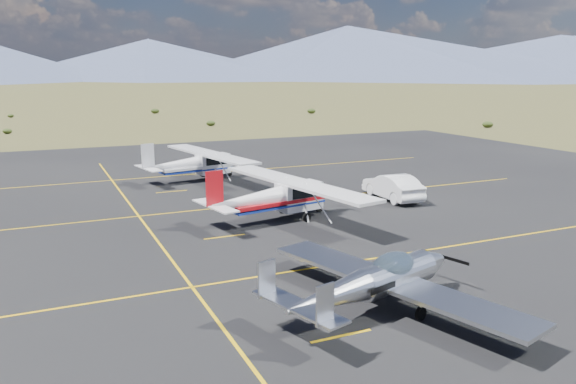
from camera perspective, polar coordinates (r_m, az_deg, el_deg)
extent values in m
plane|color=#383D1C|center=(21.14, 7.85, -8.94)|extent=(1600.00, 1600.00, 0.00)
cube|color=black|center=(27.00, -0.05, -4.11)|extent=(72.00, 72.00, 0.02)
cube|color=#B9BCC1|center=(18.91, 10.55, -8.93)|extent=(4.34, 10.04, 0.13)
ellipsoid|color=#99BFD8|center=(18.72, 10.61, -7.41)|extent=(2.04, 1.51, 0.91)
cube|color=#B9BCC1|center=(16.02, 1.08, -11.51)|extent=(1.68, 3.41, 0.07)
cube|color=#B9BCC1|center=(14.89, 3.78, -11.33)|extent=(0.60, 0.23, 1.11)
cube|color=#B9BCC1|center=(16.59, -2.17, -8.78)|extent=(0.60, 0.23, 1.11)
cylinder|color=black|center=(20.47, 13.66, -9.31)|extent=(0.39, 0.20, 0.38)
cylinder|color=black|center=(18.23, 13.34, -11.92)|extent=(0.46, 0.24, 0.44)
cylinder|color=black|center=(19.77, 7.03, -9.72)|extent=(0.46, 0.24, 0.44)
cube|color=white|center=(29.63, 1.12, -0.40)|extent=(2.52, 1.63, 1.43)
cube|color=white|center=(29.35, 0.79, 0.96)|extent=(3.80, 11.74, 0.15)
cube|color=black|center=(29.56, 1.12, 0.16)|extent=(1.90, 1.55, 0.58)
cube|color=#B60F16|center=(28.88, -1.08, -0.95)|extent=(5.43, 2.21, 0.19)
cube|color=#B60F16|center=(26.84, -7.47, 0.37)|extent=(0.90, 0.24, 1.69)
cube|color=white|center=(27.03, -7.42, -1.39)|extent=(1.42, 3.47, 0.06)
cylinder|color=black|center=(30.65, 3.19, -1.76)|extent=(0.39, 0.18, 0.38)
cylinder|color=black|center=(28.78, 1.91, -2.58)|extent=(0.48, 0.22, 0.47)
cylinder|color=black|center=(30.53, -0.60, -1.71)|extent=(0.48, 0.22, 0.47)
cube|color=silver|center=(40.54, -7.64, 2.87)|extent=(2.43, 1.58, 1.38)
cube|color=silver|center=(40.34, -7.92, 3.84)|extent=(3.69, 11.36, 0.14)
cube|color=black|center=(40.49, -7.65, 3.27)|extent=(1.84, 1.51, 0.56)
cube|color=silver|center=(39.97, -9.32, 2.53)|extent=(5.25, 2.14, 0.18)
cube|color=silver|center=(38.44, -14.05, 3.57)|extent=(0.87, 0.24, 1.64)
cube|color=silver|center=(38.56, -13.99, 2.37)|extent=(1.37, 3.36, 0.06)
cylinder|color=black|center=(41.31, -5.97, 1.83)|extent=(0.38, 0.17, 0.37)
cylinder|color=black|center=(39.61, -7.27, 1.41)|extent=(0.47, 0.22, 0.45)
cylinder|color=black|center=(41.49, -8.67, 1.86)|extent=(0.47, 0.22, 0.45)
imported|color=white|center=(34.28, 10.58, 0.55)|extent=(1.84, 4.75, 1.54)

